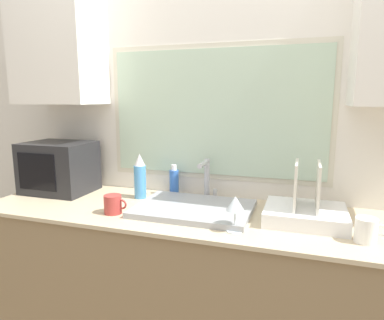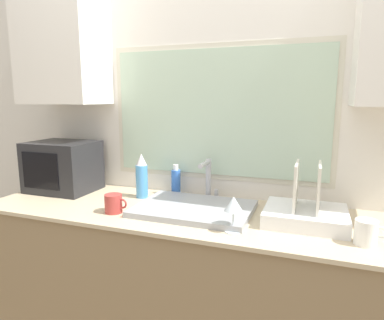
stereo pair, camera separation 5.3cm
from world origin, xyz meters
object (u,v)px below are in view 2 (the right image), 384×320
object	(u,v)px
dish_rack	(306,212)
mug_near_sink	(114,203)
microwave	(63,166)
spray_bottle	(142,177)
soap_bottle	(176,182)
faucet	(208,176)
wine_glass	(234,205)

from	to	relation	value
dish_rack	mug_near_sink	world-z (taller)	dish_rack
microwave	spray_bottle	size ratio (longest dim) A/B	1.52
soap_bottle	mug_near_sink	size ratio (longest dim) A/B	1.52
dish_rack	mug_near_sink	xyz separation A→B (m)	(-0.94, -0.18, -0.00)
dish_rack	spray_bottle	xyz separation A→B (m)	(-0.93, 0.12, 0.08)
dish_rack	soap_bottle	world-z (taller)	dish_rack
faucet	mug_near_sink	xyz separation A→B (m)	(-0.39, -0.39, -0.09)
microwave	wine_glass	xyz separation A→B (m)	(1.18, -0.31, -0.03)
faucet	spray_bottle	xyz separation A→B (m)	(-0.38, -0.09, -0.01)
mug_near_sink	faucet	bearing A→B (deg)	44.86
spray_bottle	wine_glass	distance (m)	0.72
spray_bottle	soap_bottle	xyz separation A→B (m)	(0.17, 0.12, -0.04)
wine_glass	dish_rack	bearing A→B (deg)	36.88
dish_rack	soap_bottle	xyz separation A→B (m)	(-0.76, 0.23, 0.03)
faucet	spray_bottle	bearing A→B (deg)	-166.64
dish_rack	faucet	bearing A→B (deg)	159.23
dish_rack	wine_glass	world-z (taller)	dish_rack
faucet	mug_near_sink	bearing A→B (deg)	-135.14
soap_bottle	wine_glass	size ratio (longest dim) A/B	1.17
soap_bottle	microwave	bearing A→B (deg)	-168.50
microwave	mug_near_sink	bearing A→B (deg)	-26.16
mug_near_sink	soap_bottle	bearing A→B (deg)	66.83
mug_near_sink	wine_glass	xyz separation A→B (m)	(0.64, -0.04, 0.07)
soap_bottle	wine_glass	distance (m)	0.65
faucet	dish_rack	xyz separation A→B (m)	(0.55, -0.21, -0.09)
spray_bottle	soap_bottle	distance (m)	0.21
microwave	wine_glass	distance (m)	1.23
spray_bottle	mug_near_sink	xyz separation A→B (m)	(-0.01, -0.30, -0.08)
spray_bottle	soap_bottle	world-z (taller)	spray_bottle
wine_glass	spray_bottle	bearing A→B (deg)	151.84
microwave	soap_bottle	xyz separation A→B (m)	(0.72, 0.15, -0.07)
mug_near_sink	wine_glass	world-z (taller)	wine_glass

